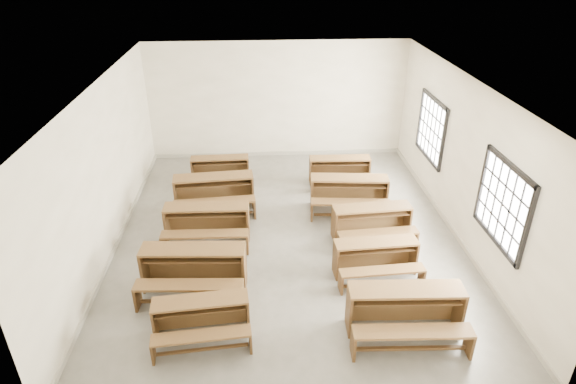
{
  "coord_description": "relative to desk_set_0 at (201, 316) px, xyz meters",
  "views": [
    {
      "loc": [
        -0.56,
        -8.52,
        5.47
      ],
      "look_at": [
        0.0,
        0.0,
        1.0
      ],
      "focal_mm": 30.0,
      "sensor_mm": 36.0,
      "label": 1
    }
  ],
  "objects": [
    {
      "name": "desk_set_6",
      "position": [
        3.02,
        1.36,
        0.01
      ],
      "size": [
        1.55,
        0.87,
        0.68
      ],
      "rotation": [
        0.0,
        0.0,
        0.06
      ],
      "color": "brown",
      "rests_on": "ground"
    },
    {
      "name": "desk_set_2",
      "position": [
        -0.14,
        2.73,
        0.06
      ],
      "size": [
        1.71,
        0.92,
        0.76
      ],
      "rotation": [
        0.0,
        0.0,
        -0.02
      ],
      "color": "brown",
      "rests_on": "ground"
    },
    {
      "name": "room",
      "position": [
        1.61,
        2.82,
        1.76
      ],
      "size": [
        8.5,
        8.5,
        3.2
      ],
      "color": "slate",
      "rests_on": "ground"
    },
    {
      "name": "desk_set_4",
      "position": [
        -0.03,
        5.43,
        -0.0
      ],
      "size": [
        1.47,
        0.8,
        0.65
      ],
      "rotation": [
        0.0,
        0.0,
        0.03
      ],
      "color": "brown",
      "rests_on": "ground"
    },
    {
      "name": "desk_set_3",
      "position": [
        -0.08,
        4.03,
        0.08
      ],
      "size": [
        1.85,
        1.06,
        0.8
      ],
      "rotation": [
        0.0,
        0.0,
        0.08
      ],
      "color": "brown",
      "rests_on": "ground"
    },
    {
      "name": "desk_set_9",
      "position": [
        2.97,
        5.14,
        0.01
      ],
      "size": [
        1.53,
        0.83,
        0.68
      ],
      "rotation": [
        0.0,
        0.0,
        -0.03
      ],
      "color": "brown",
      "rests_on": "ground"
    },
    {
      "name": "desk_set_8",
      "position": [
        2.97,
        3.8,
        0.07
      ],
      "size": [
        1.81,
        1.06,
        0.78
      ],
      "rotation": [
        0.0,
        0.0,
        -0.1
      ],
      "color": "brown",
      "rests_on": "ground"
    },
    {
      "name": "desk_set_0",
      "position": [
        0.0,
        0.0,
        0.0
      ],
      "size": [
        1.52,
        0.88,
        0.66
      ],
      "rotation": [
        0.0,
        0.0,
        0.09
      ],
      "color": "brown",
      "rests_on": "ground"
    },
    {
      "name": "desk_set_1",
      "position": [
        -0.24,
        1.17,
        0.09
      ],
      "size": [
        1.85,
        1.04,
        0.81
      ],
      "rotation": [
        0.0,
        0.0,
        -0.06
      ],
      "color": "brown",
      "rests_on": "ground"
    },
    {
      "name": "desk_set_7",
      "position": [
        3.22,
        2.56,
        0.03
      ],
      "size": [
        1.64,
        0.93,
        0.72
      ],
      "rotation": [
        0.0,
        0.0,
        0.07
      ],
      "color": "brown",
      "rests_on": "ground"
    },
    {
      "name": "desk_set_5",
      "position": [
        3.13,
        -0.12,
        0.08
      ],
      "size": [
        1.8,
        0.99,
        0.79
      ],
      "rotation": [
        0.0,
        0.0,
        -0.05
      ],
      "color": "brown",
      "rests_on": "ground"
    }
  ]
}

